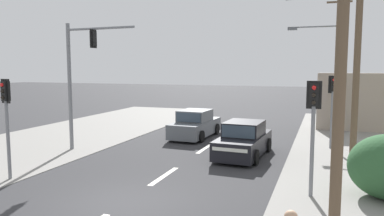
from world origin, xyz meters
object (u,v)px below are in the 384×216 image
sedan_kerbside_parked (195,125)px  pedestal_signal_left_kerb (6,112)px  traffic_signal_mast (78,70)px  utility_pole_midground_right (354,36)px  sedan_oncoming_near (244,141)px  utility_pole_background_right (335,53)px  pedestal_signal_right_kerb (313,119)px  utility_pole_foreground_right (335,29)px  pedestal_signal_far_median (332,99)px

sedan_kerbside_parked → pedestal_signal_left_kerb: bearing=-110.0°
traffic_signal_mast → sedan_kerbside_parked: traffic_signal_mast is taller
pedestal_signal_left_kerb → utility_pole_midground_right: bearing=27.9°
utility_pole_midground_right → sedan_oncoming_near: size_ratio=2.23×
utility_pole_background_right → sedan_oncoming_near: size_ratio=2.04×
pedestal_signal_right_kerb → pedestal_signal_left_kerb: (-10.12, -1.69, 0.00)m
sedan_oncoming_near → traffic_signal_mast: bearing=-169.2°
pedestal_signal_right_kerb → sedan_oncoming_near: pedestal_signal_right_kerb is taller
utility_pole_midground_right → sedan_oncoming_near: 6.24m
traffic_signal_mast → sedan_oncoming_near: bearing=10.8°
utility_pole_foreground_right → pedestal_signal_left_kerb: 10.90m
pedestal_signal_right_kerb → sedan_oncoming_near: 5.72m
utility_pole_midground_right → sedan_oncoming_near: bearing=177.6°
pedestal_signal_right_kerb → pedestal_signal_left_kerb: 10.26m
utility_pole_background_right → pedestal_signal_far_median: (-0.11, -4.62, -2.35)m
sedan_kerbside_parked → utility_pole_foreground_right: bearing=-57.5°
utility_pole_background_right → pedestal_signal_far_median: 5.19m
utility_pole_foreground_right → pedestal_signal_far_median: utility_pole_foreground_right is taller
utility_pole_foreground_right → traffic_signal_mast: 12.61m
traffic_signal_mast → sedan_oncoming_near: size_ratio=1.39×
utility_pole_midground_right → pedestal_signal_left_kerb: 13.23m
pedestal_signal_left_kerb → sedan_kerbside_parked: pedestal_signal_left_kerb is taller
sedan_oncoming_near → pedestal_signal_far_median: bearing=38.3°
pedestal_signal_far_median → pedestal_signal_left_kerb: bearing=-139.7°
pedestal_signal_right_kerb → sedan_kerbside_parked: bearing=128.9°
utility_pole_midground_right → utility_pole_background_right: utility_pole_midground_right is taller
utility_pole_foreground_right → utility_pole_background_right: 14.96m
utility_pole_foreground_right → pedestal_signal_left_kerb: size_ratio=2.49×
sedan_oncoming_near → sedan_kerbside_parked: size_ratio=1.00×
utility_pole_midground_right → pedestal_signal_right_kerb: size_ratio=2.70×
pedestal_signal_left_kerb → utility_pole_background_right: bearing=51.6°
utility_pole_midground_right → pedestal_signal_right_kerb: bearing=-106.8°
sedan_oncoming_near → sedan_kerbside_parked: bearing=134.5°
utility_pole_foreground_right → utility_pole_midground_right: (0.86, 7.23, 0.39)m
pedestal_signal_far_median → sedan_kerbside_parked: pedestal_signal_far_median is taller
pedestal_signal_right_kerb → sedan_oncoming_near: (-3.03, 4.55, -1.71)m
traffic_signal_mast → pedestal_signal_far_median: size_ratio=1.69×
utility_pole_midground_right → pedestal_signal_far_median: (-0.64, 3.11, -2.76)m
utility_pole_background_right → pedestal_signal_right_kerb: 12.35m
sedan_kerbside_parked → utility_pole_midground_right: bearing=-25.6°
sedan_oncoming_near → utility_pole_midground_right: bearing=-2.4°
utility_pole_foreground_right → sedan_oncoming_near: size_ratio=2.05×
pedestal_signal_right_kerb → sedan_kerbside_parked: (-6.55, 8.13, -1.71)m
traffic_signal_mast → pedestal_signal_left_kerb: 5.02m
pedestal_signal_left_kerb → pedestal_signal_far_median: same height
utility_pole_midground_right → pedestal_signal_far_median: bearing=101.7°
traffic_signal_mast → pedestal_signal_right_kerb: (10.61, -3.10, -1.42)m
sedan_kerbside_parked → pedestal_signal_far_median: bearing=-5.2°
pedestal_signal_left_kerb → pedestal_signal_far_median: bearing=40.3°
utility_pole_foreground_right → utility_pole_midground_right: size_ratio=0.92×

